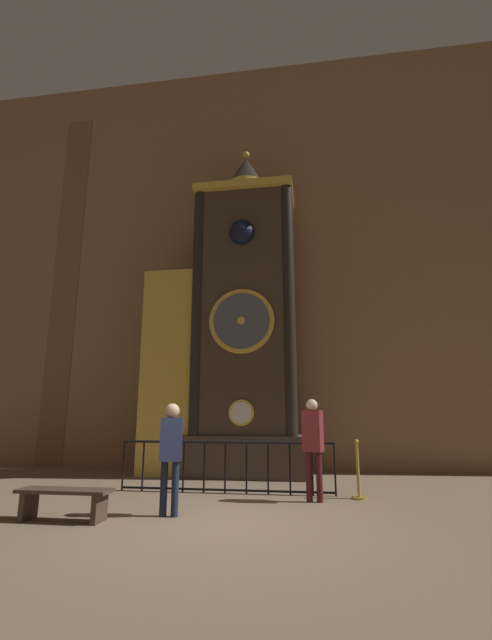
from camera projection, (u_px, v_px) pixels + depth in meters
The scene contains 8 objects.
ground_plane at pixel (220, 524), 5.96m from camera, with size 28.00×28.00×0.00m, color #75604C.
cathedral_back_wall at pixel (262, 250), 13.43m from camera, with size 24.00×0.32×13.14m.
clock_tower at pixel (230, 330), 11.53m from camera, with size 4.28×1.80×9.10m.
railing_fence at pixel (225, 464), 8.43m from camera, with size 4.29×0.05×0.98m.
visitor_near at pixel (171, 446), 6.63m from camera, with size 0.39×0.31×1.67m.
visitor_far at pixel (313, 439), 7.70m from camera, with size 0.39×0.32×1.77m.
stanchion_post at pixel (358, 479), 7.84m from camera, with size 0.28×0.28×1.05m.
visitor_bench at pixel (64, 498), 6.20m from camera, with size 1.38×0.40×0.44m.
Camera 1 is at (1.33, -6.31, 1.50)m, focal length 24.00 mm.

